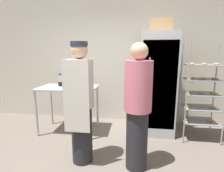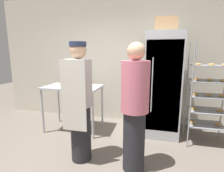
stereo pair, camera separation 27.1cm
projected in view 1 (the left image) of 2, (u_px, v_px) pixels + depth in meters
back_wall at (120, 59)px, 4.08m from camera, size 6.40×0.12×2.91m
refrigerator at (157, 84)px, 3.49m from camera, size 0.66×0.77×1.98m
baking_rack at (201, 93)px, 3.19m from camera, size 0.66×0.50×1.77m
prep_counter at (68, 92)px, 3.49m from camera, size 1.14×0.68×0.93m
donut_box at (72, 86)px, 3.35m from camera, size 0.27×0.22×0.26m
blender_pitcher at (61, 81)px, 3.57m from camera, size 0.13×0.13×0.25m
cardboard_storage_box at (161, 25)px, 3.27m from camera, size 0.40×0.28×0.26m
person_baker at (81, 102)px, 2.47m from camera, size 0.37×0.39×1.75m
person_customer at (138, 107)px, 2.34m from camera, size 0.37×0.37×1.74m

